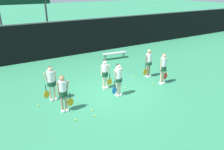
% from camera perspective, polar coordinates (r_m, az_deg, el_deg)
% --- Properties ---
extents(ground_plane, '(140.00, 140.00, 0.00)m').
position_cam_1_polar(ground_plane, '(11.53, -0.17, -4.26)').
color(ground_plane, '#2D7F56').
extents(fence_windscreen, '(60.00, 0.08, 2.79)m').
position_cam_1_polar(fence_windscreen, '(17.36, -12.67, 9.18)').
color(fence_windscreen, black).
rests_on(fence_windscreen, ground_plane).
extents(scoreboard, '(4.07, 0.15, 5.15)m').
position_cam_1_polar(scoreboard, '(18.16, -22.37, 17.18)').
color(scoreboard, '#515156').
rests_on(scoreboard, ground_plane).
extents(bench_courtside, '(1.91, 0.59, 0.47)m').
position_cam_1_polar(bench_courtside, '(16.65, 0.70, 5.61)').
color(bench_courtside, '#B2B2B7').
rests_on(bench_courtside, ground_plane).
extents(player_0, '(0.66, 0.37, 1.70)m').
position_cam_1_polar(player_0, '(9.55, -12.68, -3.99)').
color(player_0, tan).
rests_on(player_0, ground_plane).
extents(player_1, '(0.63, 0.37, 1.70)m').
position_cam_1_polar(player_1, '(10.69, 1.68, -0.59)').
color(player_1, beige).
rests_on(player_1, ground_plane).
extents(player_2, '(0.62, 0.34, 1.78)m').
position_cam_1_polar(player_2, '(12.37, 13.21, 2.27)').
color(player_2, beige).
rests_on(player_2, ground_plane).
extents(player_3, '(0.68, 0.41, 1.74)m').
position_cam_1_polar(player_3, '(10.62, -15.63, -1.37)').
color(player_3, beige).
rests_on(player_3, ground_plane).
extents(player_4, '(0.61, 0.34, 1.61)m').
position_cam_1_polar(player_4, '(11.49, -1.85, 0.76)').
color(player_4, beige).
rests_on(player_4, ground_plane).
extents(player_5, '(0.65, 0.37, 1.71)m').
position_cam_1_polar(player_5, '(13.19, 9.56, 3.64)').
color(player_5, tan).
rests_on(player_5, ground_plane).
extents(tennis_ball_0, '(0.07, 0.07, 0.07)m').
position_cam_1_polar(tennis_ball_0, '(11.85, 3.37, -3.38)').
color(tennis_ball_0, '#CCE033').
rests_on(tennis_ball_0, ground_plane).
extents(tennis_ball_1, '(0.07, 0.07, 0.07)m').
position_cam_1_polar(tennis_ball_1, '(9.27, -9.51, -11.52)').
color(tennis_ball_1, '#CCE033').
rests_on(tennis_ball_1, ground_plane).
extents(tennis_ball_2, '(0.07, 0.07, 0.07)m').
position_cam_1_polar(tennis_ball_2, '(9.45, -4.51, -10.52)').
color(tennis_ball_2, '#CCE033').
rests_on(tennis_ball_2, ground_plane).
extents(tennis_ball_3, '(0.07, 0.07, 0.07)m').
position_cam_1_polar(tennis_ball_3, '(12.45, 1.19, -2.03)').
color(tennis_ball_3, '#CCE033').
rests_on(tennis_ball_3, ground_plane).
extents(tennis_ball_4, '(0.07, 0.07, 0.07)m').
position_cam_1_polar(tennis_ball_4, '(12.57, 10.61, -2.20)').
color(tennis_ball_4, '#CCE033').
rests_on(tennis_ball_4, ground_plane).
extents(tennis_ball_5, '(0.07, 0.07, 0.07)m').
position_cam_1_polar(tennis_ball_5, '(10.71, -18.76, -7.56)').
color(tennis_ball_5, '#CCE033').
rests_on(tennis_ball_5, ground_plane).
extents(tennis_ball_6, '(0.07, 0.07, 0.07)m').
position_cam_1_polar(tennis_ball_6, '(13.31, 5.70, -0.49)').
color(tennis_ball_6, '#CCE033').
rests_on(tennis_ball_6, ground_plane).
extents(tennis_ball_7, '(0.07, 0.07, 0.07)m').
position_cam_1_polar(tennis_ball_7, '(9.84, -5.11, -9.11)').
color(tennis_ball_7, '#CCE033').
rests_on(tennis_ball_7, ground_plane).
extents(tennis_ball_8, '(0.07, 0.07, 0.07)m').
position_cam_1_polar(tennis_ball_8, '(14.12, 14.29, 0.24)').
color(tennis_ball_8, '#CCE033').
rests_on(tennis_ball_8, ground_plane).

